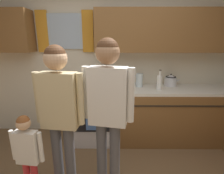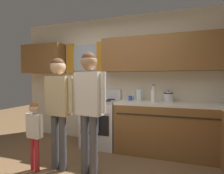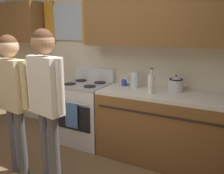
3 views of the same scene
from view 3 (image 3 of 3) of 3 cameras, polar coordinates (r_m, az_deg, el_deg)
The scene contains 9 objects.
back_wall_unit at distance 3.38m, azimuth 1.60°, elevation 10.84°, with size 4.60×0.42×2.60m.
kitchen_counter_run at distance 2.68m, azimuth 23.35°, elevation -14.11°, with size 2.27×1.92×0.90m.
stove_oven at distance 3.54m, azimuth -6.37°, elevation -6.00°, with size 0.67×0.67×1.10m.
bottle_milk_white at distance 2.88m, azimuth 9.50°, elevation 0.83°, with size 0.08×0.08×0.31m.
mug_cobalt_blue at distance 3.25m, azimuth 3.05°, elevation 1.03°, with size 0.11×0.07×0.08m.
stovetop_kettle at distance 3.04m, azimuth 15.35°, elevation 0.74°, with size 0.27×0.20×0.21m.
water_pitcher at distance 3.15m, azimuth 5.53°, elevation 1.86°, with size 0.19×0.11×0.22m.
adult_holding_child at distance 2.77m, azimuth -23.13°, elevation -0.74°, with size 0.50×0.22×1.61m.
adult_in_plaid at distance 2.43m, azimuth -15.76°, elevation -1.14°, with size 0.51×0.23×1.67m.
Camera 3 is at (1.56, -1.21, 1.64)m, focal length 37.42 mm.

